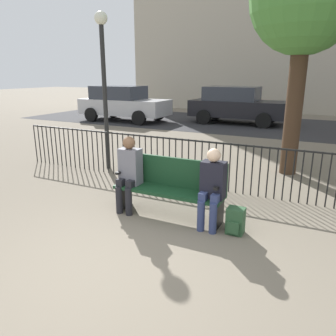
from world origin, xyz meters
TOP-DOWN VIEW (x-y plane):
  - ground_plane at (0.00, 0.00)m, footprint 80.00×80.00m
  - park_bench at (0.00, 1.78)m, footprint 1.76×0.45m
  - seated_person_0 at (-0.68, 1.65)m, footprint 0.34×0.39m
  - seated_person_1 at (0.72, 1.65)m, footprint 0.34×0.39m
  - backpack at (1.10, 1.61)m, footprint 0.24×0.24m
  - fence_railing at (-0.02, 3.22)m, footprint 9.01×0.03m
  - tree_0 at (1.39, 5.02)m, footprint 2.19×2.19m
  - lamp_post at (-2.50, 3.55)m, footprint 0.28×0.28m
  - street_surface at (0.00, 12.00)m, footprint 24.00×6.00m
  - parked_car_1 at (-6.71, 10.49)m, footprint 4.20×1.94m
  - parked_car_2 at (-1.71, 12.04)m, footprint 4.20×1.94m

SIDE VIEW (x-z plane):
  - ground_plane at x=0.00m, z-range 0.00..0.00m
  - street_surface at x=0.00m, z-range 0.00..0.01m
  - backpack at x=1.10m, z-range 0.00..0.38m
  - park_bench at x=0.00m, z-range 0.03..0.95m
  - fence_railing at x=-0.02m, z-range 0.08..1.03m
  - seated_person_1 at x=0.72m, z-range 0.07..1.25m
  - seated_person_0 at x=-0.68m, z-range 0.07..1.30m
  - parked_car_1 at x=-6.71m, z-range 0.03..1.65m
  - parked_car_2 at x=-1.71m, z-range 0.03..1.65m
  - lamp_post at x=-2.50m, z-range 0.58..4.02m
  - tree_0 at x=1.39m, z-range 1.19..5.90m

